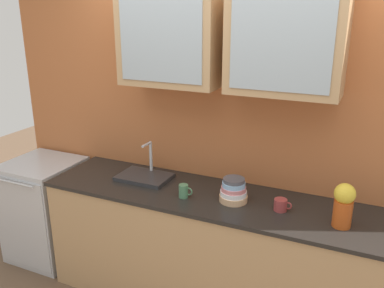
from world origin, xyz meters
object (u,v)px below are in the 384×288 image
Objects in this scene: vase at (344,204)px; cup_near_sink at (184,191)px; cup_near_bowls at (281,205)px; dishwasher at (46,209)px; bowl_stack at (234,191)px; sink_faucet at (145,176)px.

vase is 1.06m from cup_near_sink.
cup_near_bowls is 2.15m from dishwasher.
vase reaches higher than bowl_stack.
bowl_stack reaches higher than cup_near_sink.
sink_faucet is at bearing 175.41° from cup_near_bowls.
cup_near_sink is (-0.34, -0.09, -0.03)m from bowl_stack.
bowl_stack is 0.69× the size of vase.
bowl_stack is (0.76, -0.08, 0.05)m from sink_faucet.
vase is 2.38× the size of cup_near_bowls.
cup_near_bowls is 0.13× the size of dishwasher.
dishwasher is at bearing 179.63° from cup_near_bowls.
dishwasher is (-2.10, 0.01, -0.49)m from cup_near_bowls.
sink_faucet is at bearing 173.70° from bowl_stack.
sink_faucet is 1.11m from dishwasher.
sink_faucet is 1.10m from cup_near_bowls.
vase is (1.48, -0.14, 0.13)m from sink_faucet.
dishwasher is (-1.43, 0.10, -0.50)m from cup_near_sink.
cup_near_bowls is at bearing 172.68° from vase.
sink_faucet is 3.91× the size of cup_near_sink.
vase is at bearing -5.30° from sink_faucet.
cup_near_sink is (0.43, -0.18, 0.03)m from sink_faucet.
bowl_stack is 1.65× the size of cup_near_bowls.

